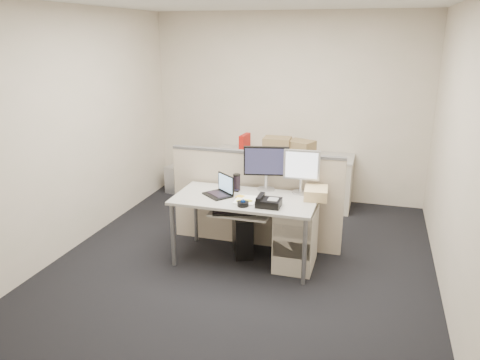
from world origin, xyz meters
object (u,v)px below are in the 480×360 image
(desk_phone, at_px, (269,203))
(desk, at_px, (245,204))
(monitor_main, at_px, (266,168))
(laptop, at_px, (217,186))

(desk_phone, bearing_deg, desk, 148.81)
(monitor_main, height_order, desk_phone, monitor_main)
(laptop, xyz_separation_m, desk_phone, (0.60, -0.16, -0.07))
(desk_phone, bearing_deg, laptop, 164.84)
(desk, relative_size, laptop, 5.12)
(desk, xyz_separation_m, laptop, (-0.30, -0.02, 0.18))
(monitor_main, distance_m, desk_phone, 0.56)
(desk, height_order, laptop, laptop)
(desk_phone, bearing_deg, monitor_main, 106.47)
(desk, relative_size, desk_phone, 6.22)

